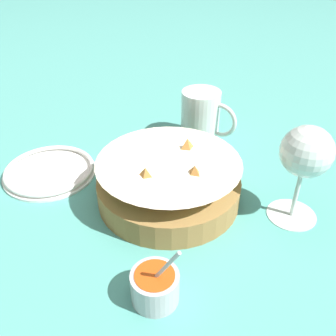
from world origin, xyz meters
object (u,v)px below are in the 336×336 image
(wine_glass, at_px, (306,155))
(food_basket, at_px, (168,182))
(sauce_cup, at_px, (155,285))
(beer_mug, at_px, (201,118))
(side_plate, at_px, (50,171))

(wine_glass, bearing_deg, food_basket, -160.13)
(sauce_cup, height_order, beer_mug, beer_mug)
(beer_mug, bearing_deg, food_basket, -76.71)
(side_plate, bearing_deg, food_basket, 13.74)
(side_plate, bearing_deg, beer_mug, 56.41)
(sauce_cup, relative_size, wine_glass, 0.64)
(sauce_cup, bearing_deg, side_plate, 158.84)
(sauce_cup, xyz_separation_m, wine_glass, (0.10, 0.25, 0.09))
(sauce_cup, relative_size, side_plate, 0.61)
(side_plate, bearing_deg, sauce_cup, -21.16)
(food_basket, distance_m, side_plate, 0.24)
(food_basket, relative_size, beer_mug, 1.95)
(sauce_cup, xyz_separation_m, beer_mug, (-0.14, 0.39, 0.03))
(beer_mug, height_order, side_plate, beer_mug)
(wine_glass, bearing_deg, beer_mug, 149.71)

